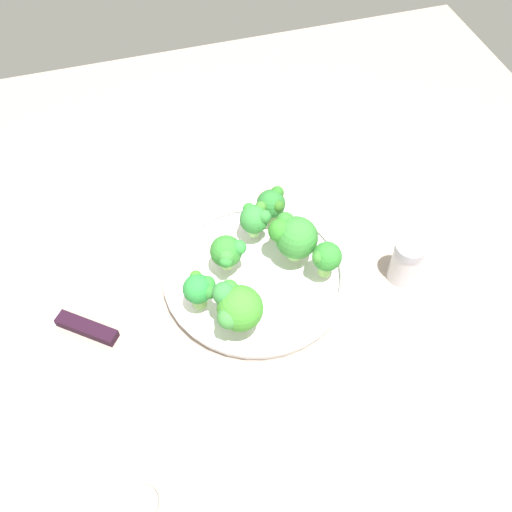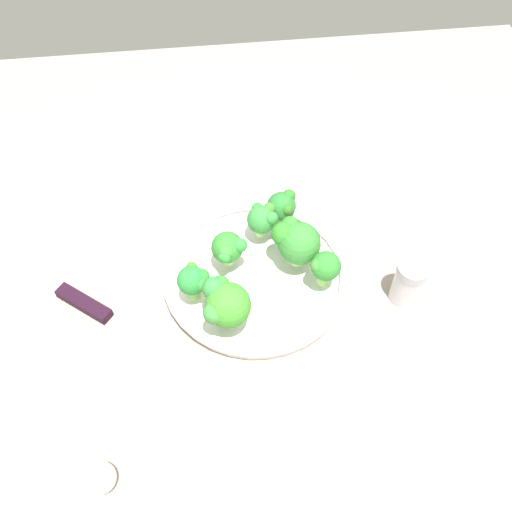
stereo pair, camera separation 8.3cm
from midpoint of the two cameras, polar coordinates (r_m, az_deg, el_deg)
ground_plane at (r=89.03cm, az=4.65°, el=-2.86°), size 130.00×130.00×2.50cm
bowl at (r=86.53cm, az=2.74°, el=-1.93°), size 29.06×29.06×2.88cm
broccoli_floret_0 at (r=86.91cm, az=3.39°, el=3.66°), size 5.04×4.72×5.68cm
broccoli_floret_1 at (r=79.59cm, az=-3.45°, el=-2.75°), size 4.80×4.68×6.00cm
broccoli_floret_2 at (r=81.83cm, az=9.93°, el=-1.31°), size 4.64×4.44×6.24cm
broccoli_floret_3 at (r=83.48cm, az=7.01°, el=1.29°), size 7.38×7.06×7.45cm
broccoli_floret_4 at (r=82.96cm, az=-0.05°, el=0.58°), size 5.41×5.17×5.95cm
broccoli_floret_5 at (r=76.01cm, az=-0.06°, el=-5.11°), size 6.75×7.06×7.90cm
broccoli_floret_6 at (r=89.02cm, az=5.37°, el=4.86°), size 4.71×4.82×5.73cm
knife at (r=89.59cm, az=-16.90°, el=-3.55°), size 22.34×18.40×1.50cm
garlic_bulb at (r=74.32cm, az=-12.43°, el=-21.58°), size 4.04×4.04×4.04cm
pepper_shaker at (r=86.60cm, az=17.99°, el=-2.75°), size 4.58×4.58×7.91cm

